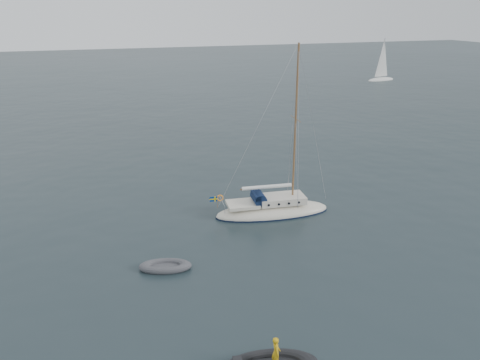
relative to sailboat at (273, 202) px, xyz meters
name	(u,v)px	position (x,y,z in m)	size (l,w,h in m)	color
ground	(270,235)	(-1.41, -3.00, -0.91)	(300.00, 300.00, 0.00)	black
sailboat	(273,202)	(0.00, 0.00, 0.00)	(8.45, 2.53, 12.03)	beige
dinghy	(165,266)	(-8.45, -4.89, -0.73)	(2.89, 1.30, 0.41)	#515156
distant_yacht_b	(382,61)	(45.04, 51.87, 2.75)	(6.46, 3.45, 8.57)	silver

